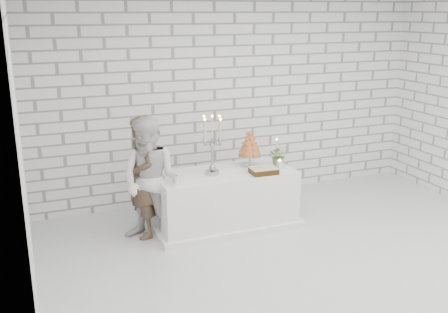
{
  "coord_description": "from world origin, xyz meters",
  "views": [
    {
      "loc": [
        -2.97,
        -4.5,
        2.78
      ],
      "look_at": [
        -0.72,
        1.11,
        1.05
      ],
      "focal_mm": 41.35,
      "sensor_mm": 36.0,
      "label": 1
    }
  ],
  "objects_px": {
    "bride": "(151,181)",
    "candelabra": "(212,145)",
    "groom": "(141,177)",
    "cake_table": "(225,199)",
    "croquembouche": "(250,148)"
  },
  "relations": [
    {
      "from": "cake_table",
      "to": "candelabra",
      "type": "bearing_deg",
      "value": -170.33
    },
    {
      "from": "groom",
      "to": "bride",
      "type": "bearing_deg",
      "value": 9.38
    },
    {
      "from": "bride",
      "to": "croquembouche",
      "type": "bearing_deg",
      "value": 49.56
    },
    {
      "from": "croquembouche",
      "to": "groom",
      "type": "bearing_deg",
      "value": -179.67
    },
    {
      "from": "bride",
      "to": "groom",
      "type": "bearing_deg",
      "value": 150.62
    },
    {
      "from": "groom",
      "to": "bride",
      "type": "relative_size",
      "value": 0.99
    },
    {
      "from": "bride",
      "to": "croquembouche",
      "type": "height_order",
      "value": "bride"
    },
    {
      "from": "groom",
      "to": "croquembouche",
      "type": "bearing_deg",
      "value": 80.15
    },
    {
      "from": "groom",
      "to": "candelabra",
      "type": "distance_m",
      "value": 0.97
    },
    {
      "from": "bride",
      "to": "candelabra",
      "type": "distance_m",
      "value": 0.9
    },
    {
      "from": "bride",
      "to": "candelabra",
      "type": "relative_size",
      "value": 2.03
    },
    {
      "from": "bride",
      "to": "croquembouche",
      "type": "relative_size",
      "value": 3.14
    },
    {
      "from": "groom",
      "to": "candelabra",
      "type": "height_order",
      "value": "groom"
    },
    {
      "from": "groom",
      "to": "cake_table",
      "type": "bearing_deg",
      "value": 74.04
    },
    {
      "from": "cake_table",
      "to": "candelabra",
      "type": "xyz_separation_m",
      "value": [
        -0.19,
        -0.03,
        0.76
      ]
    }
  ]
}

